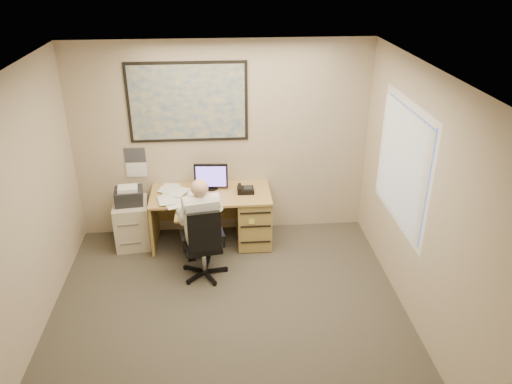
{
  "coord_description": "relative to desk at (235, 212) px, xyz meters",
  "views": [
    {
      "loc": [
        -0.05,
        -4.13,
        3.7
      ],
      "look_at": [
        0.39,
        1.3,
        1.03
      ],
      "focal_mm": 35.0,
      "sensor_mm": 36.0,
      "label": 1
    }
  ],
  "objects": [
    {
      "name": "person",
      "position": [
        -0.43,
        -0.77,
        0.2
      ],
      "size": [
        0.71,
        0.89,
        1.3
      ],
      "primitive_type": null,
      "rotation": [
        0.0,
        0.0,
        0.22
      ],
      "color": "silver",
      "rests_on": "office_chair"
    },
    {
      "name": "filing_cabinet",
      "position": [
        -1.41,
        0.02,
        -0.07
      ],
      "size": [
        0.51,
        0.59,
        0.88
      ],
      "rotation": [
        0.0,
        0.0,
        0.11
      ],
      "color": "beige",
      "rests_on": "ground"
    },
    {
      "name": "desk",
      "position": [
        0.0,
        0.0,
        0.0
      ],
      "size": [
        1.6,
        0.97,
        1.11
      ],
      "color": "tan",
      "rests_on": "ground"
    },
    {
      "name": "wall_calendar",
      "position": [
        -1.33,
        0.34,
        0.64
      ],
      "size": [
        0.28,
        0.01,
        0.42
      ],
      "primitive_type": "cube",
      "color": "white",
      "rests_on": "room_shell"
    },
    {
      "name": "world_map",
      "position": [
        -0.58,
        0.33,
        1.46
      ],
      "size": [
        1.56,
        0.03,
        1.06
      ],
      "primitive_type": "cube",
      "color": "#1E4C93",
      "rests_on": "room_shell"
    },
    {
      "name": "office_chair",
      "position": [
        -0.44,
        -0.84,
        -0.16
      ],
      "size": [
        0.67,
        0.67,
        0.99
      ],
      "rotation": [
        0.0,
        0.0,
        0.16
      ],
      "color": "black",
      "rests_on": "ground"
    },
    {
      "name": "room_shell",
      "position": [
        -0.15,
        -1.9,
        0.91
      ],
      "size": [
        4.0,
        4.5,
        2.7
      ],
      "color": "#3B362D",
      "rests_on": "ground"
    },
    {
      "name": "window_blinds",
      "position": [
        1.82,
        -1.1,
        1.11
      ],
      "size": [
        0.06,
        1.4,
        1.3
      ],
      "primitive_type": null,
      "color": "white",
      "rests_on": "room_shell"
    }
  ]
}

